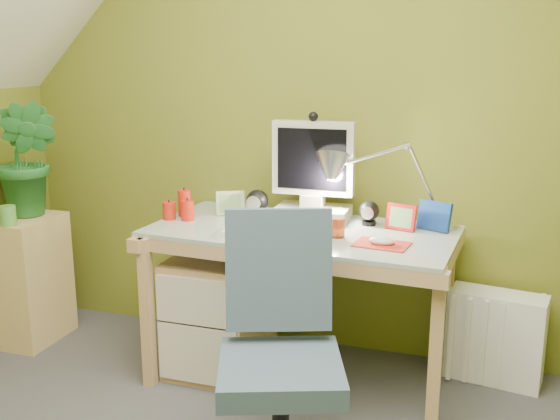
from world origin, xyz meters
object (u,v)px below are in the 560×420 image
(side_ledge, at_px, (32,280))
(task_chair, at_px, (281,371))
(desk_lamp, at_px, (412,166))
(desk, at_px, (301,304))
(radiator, at_px, (495,337))
(monitor, at_px, (313,168))
(potted_plant, at_px, (28,159))

(side_ledge, distance_m, task_chair, 1.76)
(desk_lamp, bearing_deg, desk, -153.63)
(task_chair, height_order, radiator, task_chair)
(desk, height_order, monitor, monitor)
(monitor, relative_size, side_ledge, 0.74)
(task_chair, bearing_deg, potted_plant, 133.98)
(desk, height_order, radiator, desk)
(monitor, xyz_separation_m, radiator, (0.86, 0.07, -0.75))
(potted_plant, xyz_separation_m, radiator, (2.31, 0.24, -0.74))
(monitor, bearing_deg, desk_lamp, -1.69)
(desk, bearing_deg, monitor, 93.95)
(monitor, relative_size, task_chair, 0.57)
(monitor, xyz_separation_m, potted_plant, (-1.45, -0.17, -0.01))
(monitor, height_order, desk_lamp, desk_lamp)
(radiator, bearing_deg, desk_lamp, -161.02)
(desk, distance_m, monitor, 0.63)
(desk_lamp, distance_m, task_chair, 1.14)
(desk_lamp, distance_m, potted_plant, 1.91)
(desk_lamp, relative_size, side_ledge, 0.84)
(radiator, bearing_deg, side_ledge, -163.20)
(potted_plant, xyz_separation_m, task_chair, (1.60, -0.78, -0.53))
(desk_lamp, relative_size, task_chair, 0.65)
(monitor, distance_m, radiator, 1.14)
(side_ledge, bearing_deg, desk_lamp, 6.62)
(desk, bearing_deg, potted_plant, -176.43)
(monitor, xyz_separation_m, task_chair, (0.15, -0.95, -0.53))
(desk, xyz_separation_m, radiator, (0.86, 0.25, -0.15))
(desk, relative_size, monitor, 2.73)
(desk, xyz_separation_m, desk_lamp, (0.45, 0.18, 0.64))
(radiator, bearing_deg, desk, -154.25)
(desk, bearing_deg, radiator, 19.99)
(side_ledge, relative_size, task_chair, 0.77)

